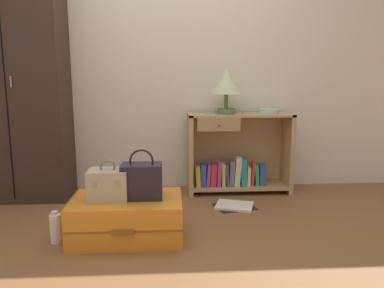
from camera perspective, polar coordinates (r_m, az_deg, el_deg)
ground_plane at (r=2.47m, az=-5.01°, el=-16.11°), size 9.00×9.00×0.00m
back_wall at (r=3.72m, az=-4.76°, el=13.33°), size 6.40×0.10×2.60m
wardrobe at (r=3.67m, az=-25.17°, el=8.60°), size 0.84×0.47×2.11m
bookshelf at (r=3.62m, az=6.68°, el=-1.79°), size 0.98×0.35×0.75m
table_lamp at (r=3.50m, az=5.26°, el=9.05°), size 0.28×0.28×0.41m
bowl at (r=3.60m, az=11.53°, el=4.90°), size 0.18×0.18×0.04m
suitcase_large at (r=2.66m, az=-9.80°, el=-10.99°), size 0.75×0.51×0.28m
train_case at (r=2.58m, az=-12.60°, el=-6.01°), size 0.26×0.20×0.28m
handbag at (r=2.57m, az=-7.62°, el=-5.50°), size 0.27×0.18×0.34m
bottle at (r=2.71m, az=-20.03°, el=-11.90°), size 0.07×0.07×0.22m
open_book_on_floor at (r=3.26m, az=6.46°, el=-9.31°), size 0.38×0.33×0.02m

